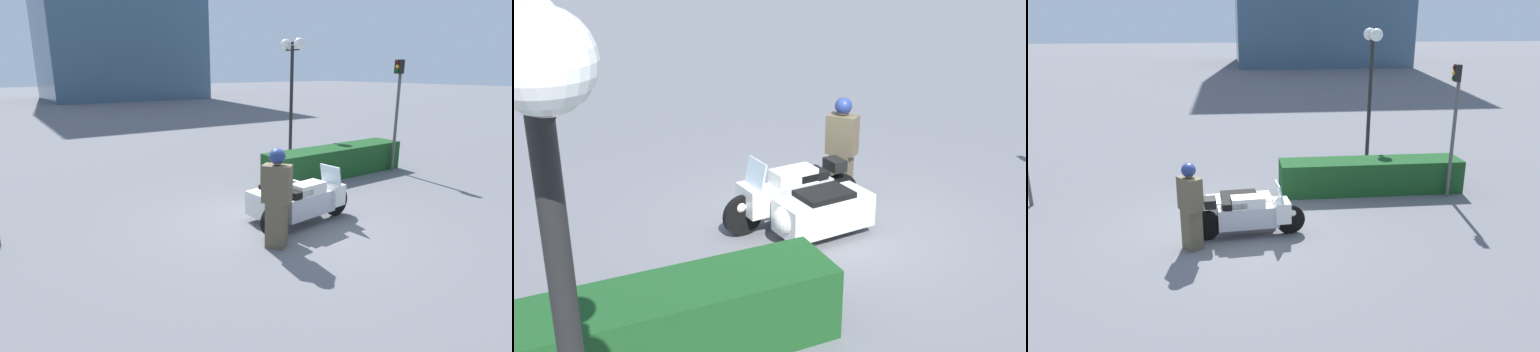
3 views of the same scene
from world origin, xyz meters
TOP-DOWN VIEW (x-y plane):
  - ground_plane at (0.00, 0.00)m, footprint 160.00×160.00m
  - police_motorcycle at (0.44, 0.11)m, footprint 2.43×1.30m
  - officer_rider at (-0.69, -0.72)m, footprint 0.53×0.57m
  - hedge_bush_curbside at (3.77, 2.25)m, footprint 4.78×0.94m
  - twin_lamp_post at (4.50, 5.27)m, footprint 0.38×1.11m
  - traffic_light_near at (5.63, 1.65)m, footprint 0.22×0.28m

SIDE VIEW (x-z plane):
  - ground_plane at x=0.00m, z-range 0.00..0.00m
  - hedge_bush_curbside at x=3.77m, z-range 0.00..0.86m
  - police_motorcycle at x=0.44m, z-range -0.12..1.03m
  - officer_rider at x=-0.69m, z-range 0.05..1.84m
  - traffic_light_near at x=5.63m, z-range 0.53..3.89m
  - twin_lamp_post at x=4.50m, z-range 1.21..5.33m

